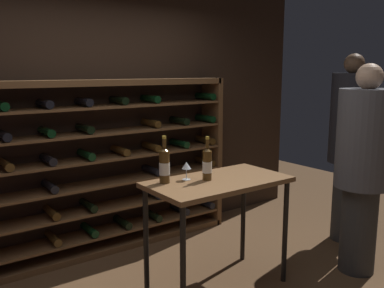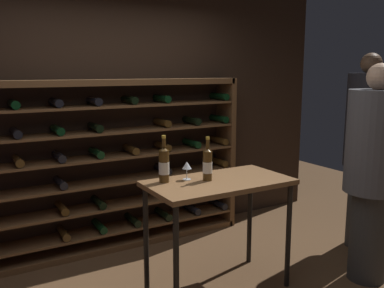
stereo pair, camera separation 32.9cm
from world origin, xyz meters
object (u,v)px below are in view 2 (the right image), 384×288
wine_rack (115,165)px  wine_glass_stemmed_right (187,166)px  person_bystander_dark_jacket (374,165)px  person_guest_khaki (366,142)px  tasting_table (219,194)px  wine_bottle_black_capsule (207,164)px  wine_bottle_green_slim (164,165)px

wine_rack → wine_glass_stemmed_right: wine_rack is taller
person_bystander_dark_jacket → person_guest_khaki: size_ratio=0.95×
person_bystander_dark_jacket → tasting_table: bearing=-24.1°
wine_rack → person_bystander_dark_jacket: bearing=-47.2°
tasting_table → person_guest_khaki: (1.76, -0.01, 0.27)m
wine_bottle_black_capsule → wine_glass_stemmed_right: wine_bottle_black_capsule is taller
person_bystander_dark_jacket → person_guest_khaki: bearing=-138.1°
wine_bottle_green_slim → wine_glass_stemmed_right: bearing=-7.3°
tasting_table → person_guest_khaki: size_ratio=0.59×
wine_bottle_green_slim → wine_bottle_black_capsule: size_ratio=1.05×
tasting_table → person_bystander_dark_jacket: size_ratio=0.62×
tasting_table → wine_bottle_black_capsule: (-0.08, 0.04, 0.24)m
person_bystander_dark_jacket → person_guest_khaki: person_guest_khaki is taller
person_bystander_dark_jacket → wine_bottle_black_capsule: person_bystander_dark_jacket is taller
tasting_table → wine_rack: bearing=108.5°
wine_bottle_green_slim → wine_bottle_black_capsule: (0.32, -0.13, -0.01)m
wine_rack → wine_bottle_green_slim: wine_rack is taller
wine_rack → tasting_table: bearing=-71.5°
wine_bottle_black_capsule → wine_glass_stemmed_right: (-0.13, 0.10, -0.02)m
person_bystander_dark_jacket → wine_glass_stemmed_right: person_bystander_dark_jacket is taller
wine_rack → person_guest_khaki: 2.54m
wine_rack → wine_bottle_green_slim: size_ratio=7.46×
wine_rack → tasting_table: wine_rack is taller
wine_rack → wine_bottle_black_capsule: (0.34, -1.22, 0.21)m
wine_rack → person_guest_khaki: bearing=-30.3°
person_bystander_dark_jacket → wine_glass_stemmed_right: size_ratio=12.52×
tasting_table → wine_bottle_green_slim: wine_bottle_green_slim is taller
wine_bottle_black_capsule → person_bystander_dark_jacket: bearing=-23.3°
wine_bottle_green_slim → person_guest_khaki: bearing=-4.9°
person_bystander_dark_jacket → wine_bottle_green_slim: person_bystander_dark_jacket is taller
person_bystander_dark_jacket → wine_bottle_green_slim: (-1.63, 0.69, 0.06)m
person_guest_khaki → wine_glass_stemmed_right: size_ratio=13.24×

